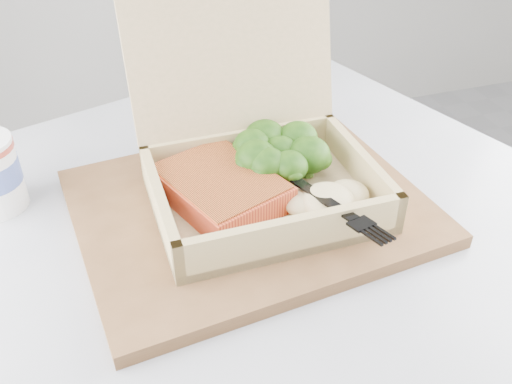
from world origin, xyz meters
name	(u,v)px	position (x,y,z in m)	size (l,w,h in m)	color
cafe_table	(258,343)	(-0.13, 0.58, 0.53)	(0.92, 0.92, 0.71)	black
serving_tray	(250,207)	(-0.13, 0.61, 0.72)	(0.37, 0.29, 0.02)	brown
takeout_container	(253,145)	(-0.12, 0.64, 0.78)	(0.23, 0.23, 0.22)	tan
salmon_fillet	(220,188)	(-0.16, 0.61, 0.75)	(0.10, 0.13, 0.03)	#D15428
broccoli_pile	(280,156)	(-0.08, 0.64, 0.75)	(0.11, 0.11, 0.04)	#3A6C18
mashed_potatoes	(328,201)	(-0.06, 0.55, 0.75)	(0.09, 0.08, 0.03)	beige
plastic_fork	(307,186)	(-0.08, 0.57, 0.76)	(0.05, 0.16, 0.02)	black
receipt	(187,139)	(-0.16, 0.79, 0.71)	(0.07, 0.13, 0.00)	white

